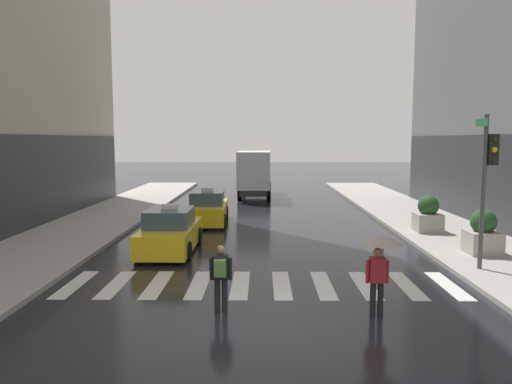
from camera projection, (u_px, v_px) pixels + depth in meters
name	position (u px, v px, depth m)	size (l,w,h in m)	color
ground_plane	(261.00, 323.00, 11.27)	(160.00, 160.00, 0.00)	black
crosswalk_markings	(261.00, 285.00, 14.26)	(11.30, 2.80, 0.01)	silver
traffic_light_pole	(487.00, 170.00, 15.13)	(0.44, 0.84, 4.80)	#47474C
taxi_lead	(170.00, 232.00, 18.40)	(1.96, 4.55, 1.80)	yellow
taxi_second	(208.00, 209.00, 24.66)	(2.03, 4.59, 1.80)	yellow
box_truck	(255.00, 172.00, 35.31)	(2.39, 7.58, 3.35)	#2D2D2D
pedestrian_with_umbrella	(381.00, 253.00, 11.61)	(0.96, 0.96, 1.94)	black
pedestrian_with_backpack	(221.00, 273.00, 11.90)	(0.55, 0.43, 1.65)	black
planter_near_corner	(483.00, 234.00, 17.43)	(1.10, 1.10, 1.60)	#A8A399
planter_mid_block	(428.00, 215.00, 21.59)	(1.10, 1.10, 1.60)	#A8A399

